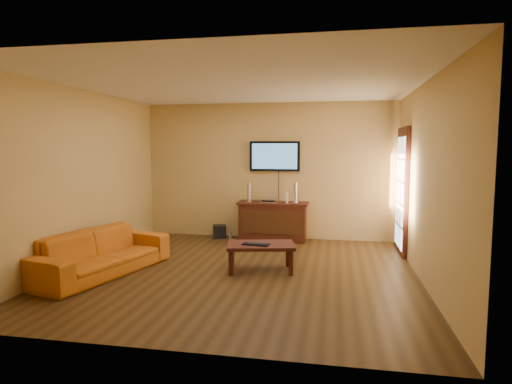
% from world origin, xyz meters
% --- Properties ---
extents(ground_plane, '(5.00, 5.00, 0.00)m').
position_xyz_m(ground_plane, '(0.00, 0.00, 0.00)').
color(ground_plane, '#36240F').
rests_on(ground_plane, ground).
extents(room_walls, '(5.00, 5.00, 5.00)m').
position_xyz_m(room_walls, '(0.00, 0.62, 1.69)').
color(room_walls, tan).
rests_on(room_walls, ground).
extents(french_door, '(0.07, 1.02, 2.22)m').
position_xyz_m(french_door, '(2.46, 1.70, 1.05)').
color(french_door, '#38140C').
rests_on(french_door, ground).
extents(media_console, '(1.36, 0.52, 0.76)m').
position_xyz_m(media_console, '(0.14, 2.23, 0.38)').
color(media_console, '#38140C').
rests_on(media_console, ground).
extents(television, '(1.00, 0.08, 0.59)m').
position_xyz_m(television, '(0.14, 2.45, 1.65)').
color(television, black).
rests_on(television, ground).
extents(coffee_table, '(1.08, 0.77, 0.41)m').
position_xyz_m(coffee_table, '(0.26, 0.11, 0.35)').
color(coffee_table, '#38140C').
rests_on(coffee_table, ground).
extents(sofa, '(1.14, 2.21, 0.83)m').
position_xyz_m(sofa, '(-1.97, -0.44, 0.42)').
color(sofa, '#C16315').
rests_on(sofa, ground).
extents(speaker_left, '(0.10, 0.10, 0.37)m').
position_xyz_m(speaker_left, '(-0.34, 2.21, 0.93)').
color(speaker_left, silver).
rests_on(speaker_left, media_console).
extents(speaker_right, '(0.11, 0.11, 0.39)m').
position_xyz_m(speaker_right, '(0.58, 2.22, 0.93)').
color(speaker_right, silver).
rests_on(speaker_right, media_console).
extents(av_receiver, '(0.35, 0.28, 0.07)m').
position_xyz_m(av_receiver, '(0.08, 2.22, 0.79)').
color(av_receiver, silver).
rests_on(av_receiver, media_console).
extents(game_console, '(0.06, 0.16, 0.22)m').
position_xyz_m(game_console, '(0.42, 2.21, 0.86)').
color(game_console, white).
rests_on(game_console, media_console).
extents(subwoofer, '(0.32, 0.32, 0.25)m').
position_xyz_m(subwoofer, '(-0.96, 2.29, 0.13)').
color(subwoofer, black).
rests_on(subwoofer, ground).
extents(bottle, '(0.07, 0.07, 0.20)m').
position_xyz_m(bottle, '(-0.64, 1.89, 0.09)').
color(bottle, white).
rests_on(bottle, ground).
extents(keyboard, '(0.41, 0.20, 0.02)m').
position_xyz_m(keyboard, '(0.21, 0.02, 0.42)').
color(keyboard, black).
rests_on(keyboard, coffee_table).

